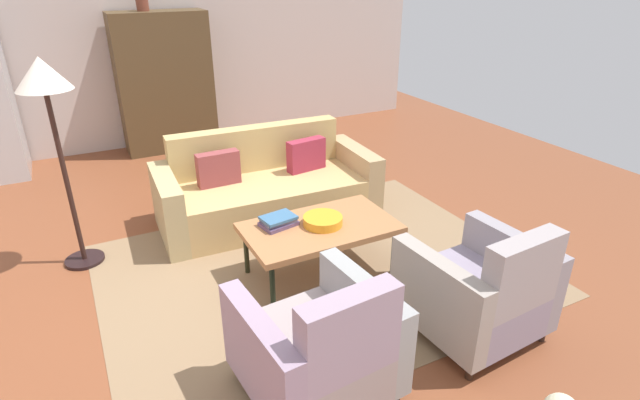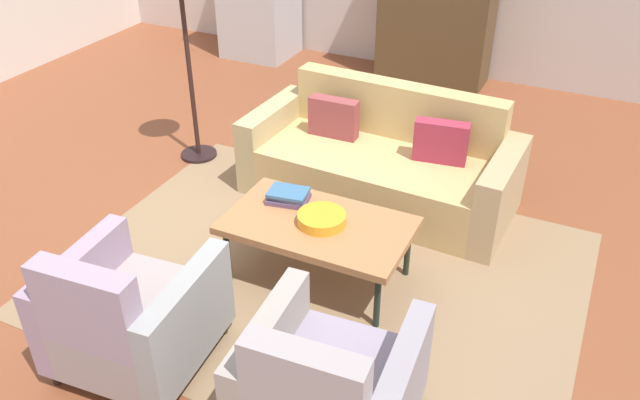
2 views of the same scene
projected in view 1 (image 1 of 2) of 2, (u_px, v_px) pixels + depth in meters
The scene contains 12 objects.
ground_plane at pixel (238, 270), 4.18m from camera, with size 10.10×10.10×0.00m, color brown.
wall_back at pixel (138, 42), 6.61m from camera, with size 8.41×0.12×2.80m, color beige.
area_rug at pixel (317, 269), 4.18m from camera, with size 3.40×2.60×0.01m, color #886B4D.
couch at pixel (266, 189), 4.97m from camera, with size 2.14×0.99×0.86m.
coffee_table at pixel (320, 229), 3.97m from camera, with size 1.20×0.70×0.45m.
armchair_left at pixel (321, 351), 2.81m from camera, with size 0.86×0.86×0.88m.
armchair_right at pixel (481, 293), 3.31m from camera, with size 0.85×0.85×0.88m.
fruit_bowl at pixel (323, 221), 3.95m from camera, with size 0.31×0.31×0.07m, color orange.
book_stack at pixel (278, 221), 3.93m from camera, with size 0.30×0.24×0.08m.
cabinet at pixel (165, 83), 6.63m from camera, with size 1.20×0.51×1.80m.
vase_tall at pixel (142, 1), 6.13m from camera, with size 0.15×0.15×0.24m, color brown.
floor_lamp at pixel (46, 95), 3.69m from camera, with size 0.40×0.40×1.72m.
Camera 1 is at (-1.01, -3.46, 2.31)m, focal length 28.04 mm.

